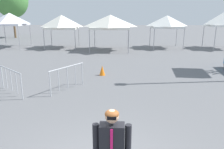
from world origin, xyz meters
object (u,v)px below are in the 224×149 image
at_px(canopy_tent_right_of_center, 10,19).
at_px(canopy_tent_left_of_center, 167,22).
at_px(canopy_tent_behind_center, 62,22).
at_px(canopy_tent_far_left, 110,22).
at_px(crowd_barrier_by_lift, 67,74).
at_px(crowd_barrier_near_person, 11,76).
at_px(tree_behind_tents_center, 12,0).
at_px(traffic_cone_lot_center, 102,70).

distance_m(canopy_tent_right_of_center, canopy_tent_left_of_center, 15.69).
bearing_deg(canopy_tent_left_of_center, canopy_tent_behind_center, -177.54).
bearing_deg(canopy_tent_far_left, crowd_barrier_by_lift, -96.57).
xyz_separation_m(canopy_tent_left_of_center, crowd_barrier_near_person, (-9.09, -14.05, -1.81)).
distance_m(canopy_tent_right_of_center, tree_behind_tents_center, 10.60).
relative_size(canopy_tent_right_of_center, traffic_cone_lot_center, 6.28).
xyz_separation_m(canopy_tent_right_of_center, canopy_tent_far_left, (10.19, -1.71, -0.20)).
xyz_separation_m(canopy_tent_far_left, traffic_cone_lot_center, (-0.01, -9.06, -2.33)).
height_order(canopy_tent_behind_center, crowd_barrier_by_lift, canopy_tent_behind_center).
relative_size(canopy_tent_right_of_center, crowd_barrier_by_lift, 1.88).
bearing_deg(crowd_barrier_near_person, traffic_cone_lot_center, 41.27).
bearing_deg(canopy_tent_right_of_center, canopy_tent_far_left, -9.53).
height_order(tree_behind_tents_center, traffic_cone_lot_center, tree_behind_tents_center).
bearing_deg(canopy_tent_far_left, canopy_tent_right_of_center, 170.47).
xyz_separation_m(canopy_tent_behind_center, crowd_barrier_by_lift, (3.52, -13.04, -1.80)).
bearing_deg(crowd_barrier_near_person, canopy_tent_right_of_center, 115.34).
distance_m(canopy_tent_far_left, crowd_barrier_by_lift, 11.86).
distance_m(tree_behind_tents_center, traffic_cone_lot_center, 25.25).
xyz_separation_m(canopy_tent_behind_center, canopy_tent_far_left, (4.86, -1.40, 0.06)).
xyz_separation_m(canopy_tent_behind_center, canopy_tent_left_of_center, (10.36, 0.44, 0.02)).
distance_m(canopy_tent_behind_center, traffic_cone_lot_center, 11.75).
bearing_deg(canopy_tent_right_of_center, tree_behind_tents_center, 113.30).
distance_m(canopy_tent_right_of_center, canopy_tent_far_left, 10.33).
bearing_deg(canopy_tent_right_of_center, canopy_tent_behind_center, -3.32).
relative_size(canopy_tent_right_of_center, canopy_tent_behind_center, 1.06).
height_order(tree_behind_tents_center, crowd_barrier_by_lift, tree_behind_tents_center).
bearing_deg(canopy_tent_left_of_center, traffic_cone_lot_center, -116.80).
xyz_separation_m(tree_behind_tents_center, crowd_barrier_by_lift, (12.93, -22.83, -4.45)).
distance_m(canopy_tent_far_left, crowd_barrier_near_person, 12.86).
bearing_deg(crowd_barrier_near_person, canopy_tent_far_left, 73.59).
xyz_separation_m(canopy_tent_left_of_center, crowd_barrier_by_lift, (-6.84, -13.48, -1.81)).
xyz_separation_m(canopy_tent_far_left, tree_behind_tents_center, (-14.27, 11.19, 2.59)).
relative_size(crowd_barrier_near_person, traffic_cone_lot_center, 2.90).
distance_m(canopy_tent_right_of_center, crowd_barrier_near_person, 15.54).
xyz_separation_m(canopy_tent_right_of_center, canopy_tent_behind_center, (5.33, -0.31, -0.26)).
bearing_deg(canopy_tent_left_of_center, crowd_barrier_by_lift, -116.89).
distance_m(canopy_tent_far_left, tree_behind_tents_center, 18.32).
height_order(canopy_tent_behind_center, crowd_barrier_near_person, canopy_tent_behind_center).
distance_m(canopy_tent_left_of_center, traffic_cone_lot_center, 12.44).
relative_size(canopy_tent_far_left, crowd_barrier_by_lift, 1.98).
xyz_separation_m(canopy_tent_right_of_center, canopy_tent_left_of_center, (15.68, 0.14, -0.24)).
bearing_deg(traffic_cone_lot_center, canopy_tent_left_of_center, 63.20).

